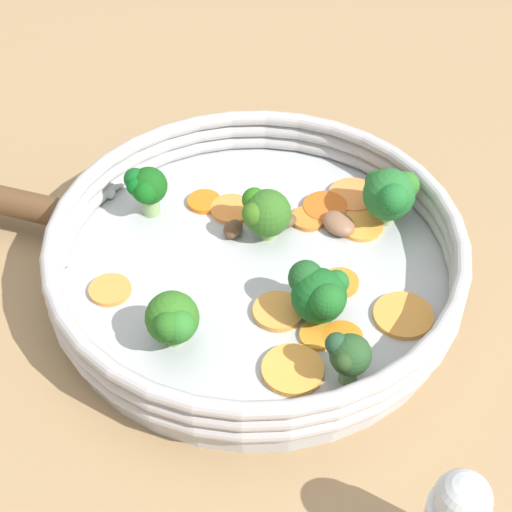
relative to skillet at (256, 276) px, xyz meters
The scene contains 27 objects.
ground_plane 0.01m from the skillet, ahead, with size 4.00×4.00×0.00m, color #9D7B52.
skillet is the anchor object (origin of this frame).
skillet_rim_wall 0.03m from the skillet, ahead, with size 0.34×0.34×0.04m.
skillet_rivet_left 0.16m from the skillet, 13.99° to the left, with size 0.01×0.01×0.01m, color #AFB2B8.
skillet_rivet_right 0.16m from the skillet, 47.04° to the left, with size 0.01×0.01×0.01m, color #AEB2B3.
carrot_slice_0 0.09m from the skillet, behind, with size 0.03×0.03×0.00m, color orange.
carrot_slice_1 0.12m from the skillet, 86.24° to the right, with size 0.04×0.04×0.00m, color #F98B42.
carrot_slice_2 0.07m from the skillet, 146.61° to the right, with size 0.03×0.03×0.01m, color orange.
carrot_slice_3 0.10m from the skillet, 102.52° to the right, with size 0.04×0.04×0.00m, color #F99C3A.
carrot_slice_4 0.07m from the skillet, 79.38° to the right, with size 0.03×0.03×0.00m, color orange.
carrot_slice_5 0.09m from the skillet, 12.06° to the right, with size 0.03×0.03×0.00m, color orange.
carrot_slice_6 0.10m from the skillet, 81.70° to the right, with size 0.04×0.04×0.01m, color orange.
carrot_slice_7 0.11m from the skillet, 152.64° to the left, with size 0.05×0.05×0.01m, color #F69E3F.
carrot_slice_8 0.05m from the skillet, 157.79° to the left, with size 0.04×0.04×0.01m, color #EC9740.
carrot_slice_9 0.13m from the skillet, 156.24° to the right, with size 0.05×0.05×0.00m, color orange.
carrot_slice_10 0.12m from the skillet, 60.52° to the left, with size 0.03×0.03×0.00m, color orange.
carrot_slice_11 0.10m from the skillet, behind, with size 0.03×0.03×0.00m, color orange.
carrot_slice_12 0.07m from the skillet, 24.82° to the right, with size 0.04×0.04×0.00m, color orange.
broccoli_floret_0 0.13m from the skillet, 168.43° to the left, with size 0.03×0.03×0.04m.
broccoli_floret_1 0.05m from the skillet, 52.19° to the right, with size 0.04×0.04×0.05m.
broccoli_floret_2 0.13m from the skillet, 105.38° to the right, with size 0.05×0.05×0.05m.
broccoli_floret_3 0.08m from the skillet, behind, with size 0.06×0.05×0.05m.
broccoli_floret_4 0.12m from the skillet, 12.62° to the left, with size 0.04×0.04×0.05m.
broccoli_floret_5 0.11m from the skillet, 101.10° to the left, with size 0.05×0.04×0.05m.
mushroom_piece_0 0.05m from the skillet, 16.03° to the right, with size 0.02×0.02×0.01m, color brown.
mushroom_piece_1 0.06m from the skillet, 67.09° to the right, with size 0.02×0.02×0.01m, color brown.
mushroom_piece_2 0.09m from the skillet, 98.01° to the right, with size 0.03×0.02×0.01m, color #8E6146.
Camera 1 is at (-0.36, 0.32, 0.52)m, focal length 60.00 mm.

